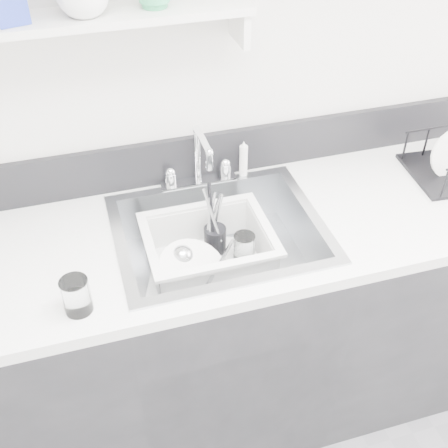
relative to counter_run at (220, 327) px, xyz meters
name	(u,v)px	position (x,y,z in m)	size (l,w,h in m)	color
room_shell	(410,149)	(0.00, -0.80, 1.22)	(3.50, 3.00, 2.60)	silver
counter_run	(220,327)	(0.00, 0.00, 0.00)	(3.20, 0.62, 0.92)	black
backsplash	(195,157)	(0.00, 0.30, 0.54)	(3.20, 0.02, 0.16)	black
sink	(220,251)	(0.00, 0.00, 0.37)	(0.64, 0.52, 0.20)	silver
faucet	(199,170)	(0.00, 0.25, 0.52)	(0.26, 0.18, 0.23)	silver
side_sprayer	(243,159)	(0.16, 0.25, 0.53)	(0.03, 0.03, 0.14)	white
wall_shelf	(63,24)	(-0.35, 0.23, 1.05)	(1.00, 0.16, 0.12)	silver
wash_tub	(209,252)	(-0.03, 0.01, 0.37)	(0.40, 0.32, 0.15)	white
plate_stack	(195,275)	(-0.09, -0.05, 0.33)	(0.26, 0.25, 0.10)	white
utensil_cup	(215,237)	(0.01, 0.08, 0.36)	(0.07, 0.07, 0.25)	black
ladle	(205,266)	(-0.06, -0.03, 0.35)	(0.30, 0.11, 0.09)	silver
tumbler_in_tub	(244,248)	(0.08, 0.00, 0.36)	(0.07, 0.07, 0.10)	white
tumbler_counter	(76,296)	(-0.44, -0.21, 0.51)	(0.07, 0.07, 0.10)	white
bowl_small	(253,270)	(0.09, -0.07, 0.32)	(0.10, 0.10, 0.03)	white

